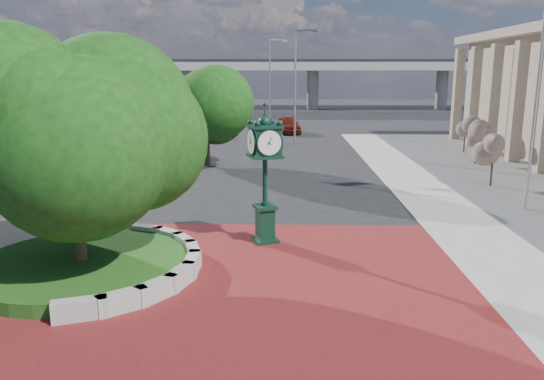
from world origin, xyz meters
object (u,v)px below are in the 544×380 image
(parked_car, at_px, (288,125))
(street_lamp_far, at_px, (272,76))
(flagpole_a, at_px, (539,74))
(street_lamp_near, at_px, (298,80))
(post_clock, at_px, (265,169))

(parked_car, bearing_deg, street_lamp_far, 96.20)
(flagpole_a, distance_m, street_lamp_near, 21.19)
(post_clock, xyz_separation_m, flagpole_a, (10.77, 4.66, 3.05))
(parked_car, relative_size, street_lamp_far, 0.53)
(parked_car, xyz_separation_m, street_lamp_far, (-1.71, 5.83, 4.45))
(street_lamp_near, height_order, street_lamp_far, street_lamp_far)
(street_lamp_near, relative_size, street_lamp_far, 0.98)
(parked_car, height_order, flagpole_a, flagpole_a)
(street_lamp_near, bearing_deg, flagpole_a, -64.19)
(post_clock, bearing_deg, street_lamp_near, 86.27)
(post_clock, bearing_deg, flagpole_a, 23.37)
(street_lamp_far, bearing_deg, parked_car, -73.63)
(street_lamp_far, bearing_deg, flagpole_a, -71.26)
(flagpole_a, height_order, street_lamp_near, flagpole_a)
(post_clock, bearing_deg, parked_car, 88.51)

